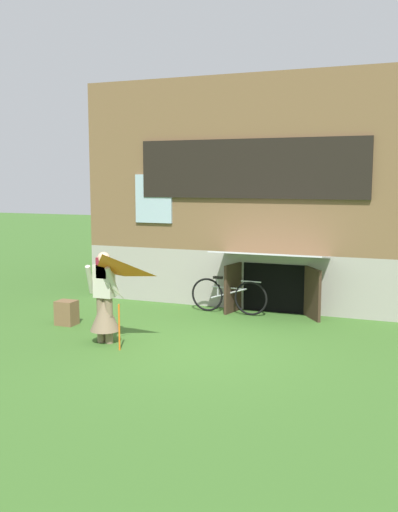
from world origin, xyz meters
The scene contains 6 objects.
ground_plane centered at (0.00, 0.00, 0.00)m, with size 60.00×60.00×0.00m, color #3D6B28.
log_house centered at (0.00, 5.29, 2.53)m, with size 7.92×5.71×5.06m.
person centered at (-1.64, -0.36, 0.68)m, with size 0.61×0.52×1.61m.
kite centered at (-1.32, -0.94, 1.25)m, with size 0.94×1.06×1.50m.
bicycle_silver centered at (-0.32, 2.53, 0.38)m, with size 1.72×0.11×0.78m.
wooden_crate centered at (-2.99, 0.46, 0.24)m, with size 0.38×0.32×0.48m, color brown.
Camera 1 is at (3.42, -8.89, 2.87)m, focal length 40.24 mm.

